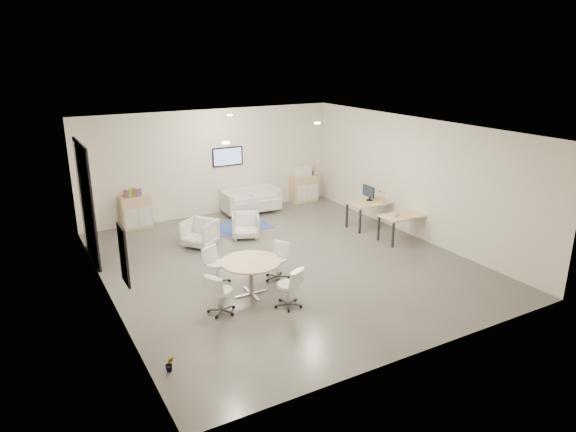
% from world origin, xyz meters
% --- Properties ---
extents(room_shell, '(9.60, 10.60, 4.80)m').
position_xyz_m(room_shell, '(0.00, 0.00, 1.60)').
color(room_shell, '#55524E').
rests_on(room_shell, ground).
extents(glass_door, '(0.09, 1.90, 2.85)m').
position_xyz_m(glass_door, '(-3.95, 2.51, 1.50)').
color(glass_door, black).
rests_on(glass_door, room_shell).
extents(artwork, '(0.05, 0.54, 1.04)m').
position_xyz_m(artwork, '(-3.97, -1.60, 1.55)').
color(artwork, black).
rests_on(artwork, room_shell).
extents(wall_tv, '(0.98, 0.06, 0.58)m').
position_xyz_m(wall_tv, '(0.50, 4.46, 1.75)').
color(wall_tv, black).
rests_on(wall_tv, room_shell).
extents(ceiling_spots, '(3.14, 4.14, 0.03)m').
position_xyz_m(ceiling_spots, '(-0.20, 0.83, 3.18)').
color(ceiling_spots, '#FFEAC6').
rests_on(ceiling_spots, room_shell).
extents(sideboard_left, '(0.83, 0.43, 0.93)m').
position_xyz_m(sideboard_left, '(-2.43, 4.26, 0.46)').
color(sideboard_left, '#D6B081').
rests_on(sideboard_left, room_shell).
extents(sideboard_right, '(0.89, 0.43, 0.89)m').
position_xyz_m(sideboard_right, '(3.14, 4.26, 0.44)').
color(sideboard_right, '#D6B081').
rests_on(sideboard_right, room_shell).
extents(books, '(0.48, 0.14, 0.22)m').
position_xyz_m(books, '(-2.48, 4.26, 1.04)').
color(books, red).
rests_on(books, sideboard_left).
extents(printer, '(0.49, 0.42, 0.34)m').
position_xyz_m(printer, '(3.07, 4.26, 1.04)').
color(printer, white).
rests_on(printer, sideboard_right).
extents(loveseat, '(1.79, 0.96, 0.66)m').
position_xyz_m(loveseat, '(1.05, 4.06, 0.36)').
color(loveseat, silver).
rests_on(loveseat, room_shell).
extents(blue_rug, '(1.64, 1.10, 0.01)m').
position_xyz_m(blue_rug, '(0.18, 2.91, 0.01)').
color(blue_rug, '#2D478A').
rests_on(blue_rug, room_shell).
extents(armchair_left, '(1.02, 1.02, 0.77)m').
position_xyz_m(armchair_left, '(-1.37, 2.02, 0.39)').
color(armchair_left, silver).
rests_on(armchair_left, room_shell).
extents(armchair_right, '(0.92, 0.90, 0.73)m').
position_xyz_m(armchair_right, '(-0.06, 2.04, 0.37)').
color(armchair_right, silver).
rests_on(armchair_right, room_shell).
extents(desk_rear, '(1.43, 0.72, 0.74)m').
position_xyz_m(desk_rear, '(3.49, 1.07, 0.67)').
color(desk_rear, '#D6B081').
rests_on(desk_rear, room_shell).
extents(desk_front, '(1.38, 0.72, 0.71)m').
position_xyz_m(desk_front, '(3.55, -0.21, 0.63)').
color(desk_front, '#D6B081').
rests_on(desk_front, room_shell).
extents(monitor, '(0.20, 0.50, 0.44)m').
position_xyz_m(monitor, '(3.45, 1.22, 0.98)').
color(monitor, black).
rests_on(monitor, desk_rear).
extents(round_table, '(1.23, 1.23, 0.75)m').
position_xyz_m(round_table, '(-1.42, -1.16, 0.67)').
color(round_table, '#D6B081').
rests_on(round_table, room_shell).
extents(meeting_chairs, '(2.43, 2.43, 0.82)m').
position_xyz_m(meeting_chairs, '(-1.42, -1.16, 0.41)').
color(meeting_chairs, white).
rests_on(meeting_chairs, room_shell).
extents(plant_cabinet, '(0.33, 0.34, 0.21)m').
position_xyz_m(plant_cabinet, '(3.44, 4.29, 0.99)').
color(plant_cabinet, '#3F7F3F').
rests_on(plant_cabinet, sideboard_right).
extents(plant_floor, '(0.22, 0.30, 0.12)m').
position_xyz_m(plant_floor, '(-3.70, -2.96, 0.06)').
color(plant_floor, '#3F7F3F').
rests_on(plant_floor, room_shell).
extents(cup, '(0.15, 0.12, 0.13)m').
position_xyz_m(cup, '(3.23, -0.24, 0.77)').
color(cup, white).
rests_on(cup, desk_front).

